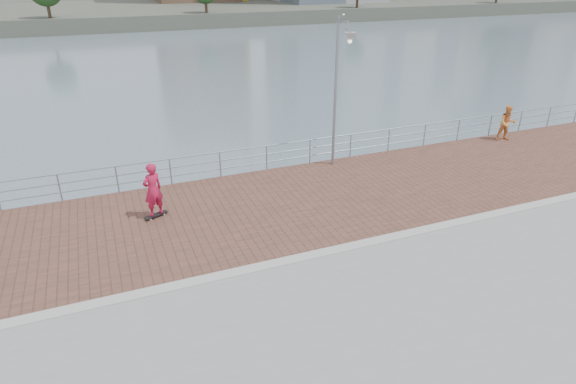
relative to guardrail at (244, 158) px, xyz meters
name	(u,v)px	position (x,y,z in m)	size (l,w,h in m)	color
water	(311,308)	(0.00, -7.00, -2.69)	(400.00, 400.00, 0.00)	slate
brick_lane	(272,206)	(0.00, -3.40, -0.68)	(40.00, 6.80, 0.02)	brown
curb	(312,255)	(0.00, -7.00, -0.66)	(40.00, 0.40, 0.06)	#B7B5AD
far_shore	(103,5)	(0.00, 115.50, -1.44)	(320.00, 95.00, 2.50)	#4C5142
guardrail	(244,158)	(0.00, 0.00, 0.00)	(39.06, 0.06, 1.13)	#8C9EA8
street_lamp	(342,68)	(3.97, -0.95, 3.63)	(0.44, 1.29, 6.09)	gray
skateboard	(156,215)	(-4.08, -2.65, -0.59)	(0.87, 0.54, 0.10)	black
skateboarder	(153,190)	(-4.08, -2.65, 0.39)	(0.71, 0.47, 1.95)	#C51A43
bystander	(507,123)	(13.54, -0.88, 0.22)	(0.86, 0.67, 1.78)	#F09546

